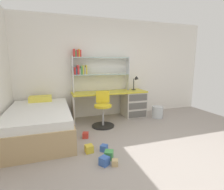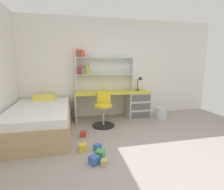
% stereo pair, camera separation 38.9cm
% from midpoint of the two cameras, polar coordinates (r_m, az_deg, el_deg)
% --- Properties ---
extents(ground_plane, '(5.85, 6.17, 0.02)m').
position_cam_midpoint_polar(ground_plane, '(2.87, 17.48, -20.88)').
color(ground_plane, '#9E938C').
extents(room_shell, '(5.85, 6.17, 2.62)m').
position_cam_midpoint_polar(room_shell, '(3.37, -12.16, 7.64)').
color(room_shell, white).
rests_on(room_shell, ground_plane).
extents(desk, '(1.96, 0.58, 0.72)m').
position_cam_midpoint_polar(desk, '(4.81, 8.50, -2.45)').
color(desk, gold).
rests_on(desk, ground_plane).
extents(bookshelf_hutch, '(1.52, 0.22, 1.08)m').
position_cam_midpoint_polar(bookshelf_hutch, '(4.61, -2.83, 9.06)').
color(bookshelf_hutch, silver).
rests_on(bookshelf_hutch, desk).
extents(desk_lamp, '(0.20, 0.17, 0.38)m').
position_cam_midpoint_polar(desk_lamp, '(4.85, 11.48, 4.43)').
color(desk_lamp, black).
rests_on(desk_lamp, desk).
extents(swivel_chair, '(0.52, 0.52, 0.81)m').
position_cam_midpoint_polar(swivel_chair, '(4.09, -0.08, -5.74)').
color(swivel_chair, black).
rests_on(swivel_chair, ground_plane).
extents(bed_platform, '(1.21, 1.99, 0.69)m').
position_cam_midpoint_polar(bed_platform, '(3.89, -19.68, -7.78)').
color(bed_platform, tan).
rests_on(bed_platform, ground_plane).
extents(waste_bin, '(0.29, 0.29, 0.31)m').
position_cam_midpoint_polar(waste_bin, '(4.85, 18.02, -5.73)').
color(waste_bin, silver).
rests_on(waste_bin, ground_plane).
extents(toy_block_natural_0, '(0.12, 0.12, 0.09)m').
position_cam_midpoint_polar(toy_block_natural_0, '(2.70, 1.87, -21.24)').
color(toy_block_natural_0, tan).
rests_on(toy_block_natural_0, ground_plane).
extents(toy_block_green_1, '(0.17, 0.17, 0.13)m').
position_cam_midpoint_polar(toy_block_green_1, '(2.85, 0.21, -18.88)').
color(toy_block_green_1, '#479E51').
rests_on(toy_block_green_1, ground_plane).
extents(toy_block_blue_2, '(0.17, 0.17, 0.12)m').
position_cam_midpoint_polar(toy_block_blue_2, '(2.71, -1.55, -20.60)').
color(toy_block_blue_2, '#3860B7').
rests_on(toy_block_blue_2, ground_plane).
extents(toy_block_yellow_3, '(0.14, 0.14, 0.13)m').
position_cam_midpoint_polar(toy_block_yellow_3, '(3.07, -5.84, -16.71)').
color(toy_block_yellow_3, gold).
rests_on(toy_block_yellow_3, ground_plane).
extents(toy_block_red_4, '(0.14, 0.14, 0.11)m').
position_cam_midpoint_polar(toy_block_red_4, '(3.61, -6.28, -12.58)').
color(toy_block_red_4, red).
rests_on(toy_block_red_4, ground_plane).
extents(toy_block_blue_5, '(0.15, 0.15, 0.11)m').
position_cam_midpoint_polar(toy_block_blue_5, '(3.08, -1.01, -16.80)').
color(toy_block_blue_5, '#3860B7').
rests_on(toy_block_blue_5, ground_plane).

